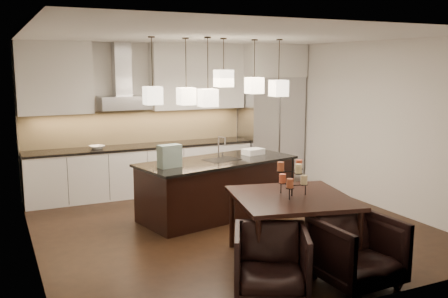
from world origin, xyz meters
name	(u,v)px	position (x,y,z in m)	size (l,w,h in m)	color
floor	(230,227)	(0.00, 0.00, -0.01)	(5.50, 5.50, 0.02)	black
ceiling	(230,35)	(0.00, 0.00, 2.81)	(5.50, 5.50, 0.02)	white
wall_back	(168,117)	(0.00, 2.76, 1.40)	(5.50, 0.02, 2.80)	silver
wall_front	(355,170)	(0.00, -2.76, 1.40)	(5.50, 0.02, 2.80)	silver
wall_left	(27,147)	(-2.76, 0.00, 1.40)	(0.02, 5.50, 2.80)	silver
wall_right	(377,125)	(2.76, 0.00, 1.40)	(0.02, 5.50, 2.80)	silver
refrigerator	(271,129)	(2.10, 2.38, 1.07)	(1.20, 0.72, 2.15)	#B7B7BA
fridge_panel	(272,61)	(2.10, 2.38, 2.47)	(1.26, 0.72, 0.65)	silver
lower_cabinets	(143,171)	(-0.62, 2.43, 0.44)	(4.21, 0.62, 0.88)	silver
countertop	(142,146)	(-0.62, 2.43, 0.90)	(4.21, 0.66, 0.04)	black
backsplash	(137,127)	(-0.62, 2.73, 1.24)	(4.21, 0.02, 0.63)	#D4BB84
upper_cab_left	(54,78)	(-2.10, 2.57, 2.17)	(1.25, 0.35, 1.25)	silver
upper_cab_right	(198,76)	(0.55, 2.57, 2.17)	(1.86, 0.35, 1.25)	silver
hood_canopy	(124,103)	(-0.93, 2.48, 1.72)	(0.90, 0.52, 0.24)	#B7B7BA
hood_chimney	(122,69)	(-0.93, 2.59, 2.32)	(0.30, 0.28, 0.96)	#B7B7BA
fruit_bowl	(97,147)	(-1.47, 2.38, 0.95)	(0.26, 0.26, 0.06)	silver
island_body	(217,189)	(0.07, 0.60, 0.43)	(2.46, 0.98, 0.87)	black
island_top	(217,161)	(0.07, 0.60, 0.89)	(2.54, 1.06, 0.04)	black
faucet	(218,147)	(0.15, 0.72, 1.09)	(0.10, 0.24, 0.37)	silver
tote_bag	(170,156)	(-0.80, 0.39, 1.07)	(0.33, 0.18, 0.33)	#1C4932
food_container	(253,152)	(0.83, 0.79, 0.95)	(0.33, 0.24, 0.10)	silver
dining_table	(291,228)	(0.11, -1.50, 0.41)	(1.37, 1.37, 0.82)	black
candelabra	(292,177)	(0.11, -1.50, 1.06)	(0.39, 0.39, 0.48)	black
candle_a	(304,180)	(0.26, -1.53, 1.02)	(0.08, 0.08, 0.11)	beige
candle_b	(283,178)	(0.07, -1.35, 1.02)	(0.08, 0.08, 0.11)	#E05B38
candle_c	(290,183)	(0.01, -1.61, 1.02)	(0.08, 0.08, 0.11)	#A24E2E
candle_d	(299,164)	(0.25, -1.43, 1.19)	(0.08, 0.08, 0.11)	#E05B38
candle_e	(281,166)	(-0.02, -1.44, 1.19)	(0.08, 0.08, 0.11)	#A24E2E
candle_f	(298,169)	(0.11, -1.64, 1.19)	(0.08, 0.08, 0.11)	beige
armchair_left	(271,261)	(-0.58, -2.18, 0.36)	(0.77, 0.79, 0.72)	black
armchair_right	(357,251)	(0.39, -2.40, 0.38)	(0.82, 0.84, 0.77)	black
pendant_a	(153,96)	(-0.99, 0.53, 1.96)	(0.24, 0.24, 0.26)	beige
pendant_b	(186,96)	(-0.42, 0.66, 1.92)	(0.24, 0.24, 0.26)	beige
pendant_c	(224,78)	(0.13, 0.49, 2.19)	(0.24, 0.24, 0.26)	beige
pendant_d	(254,86)	(0.76, 0.66, 2.07)	(0.24, 0.24, 0.26)	beige
pendant_e	(279,88)	(1.07, 0.42, 2.03)	(0.24, 0.24, 0.26)	beige
pendant_f	(208,98)	(-0.21, 0.31, 1.92)	(0.24, 0.24, 0.26)	beige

